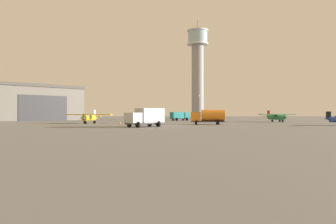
% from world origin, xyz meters
% --- Properties ---
extents(ground_plane, '(400.00, 400.00, 0.00)m').
position_xyz_m(ground_plane, '(0.00, 0.00, 0.00)').
color(ground_plane, slate).
extents(control_tower, '(8.52, 8.52, 40.13)m').
position_xyz_m(control_tower, '(12.18, 72.22, 21.40)').
color(control_tower, gray).
rests_on(control_tower, ground_plane).
extents(hangar, '(35.20, 34.69, 11.65)m').
position_xyz_m(hangar, '(-46.16, 50.25, 5.84)').
color(hangar, '#6B665B').
rests_on(hangar, ground_plane).
extents(airplane_yellow, '(10.49, 8.22, 3.08)m').
position_xyz_m(airplane_yellow, '(-18.07, 12.12, 1.44)').
color(airplane_yellow, gold).
rests_on(airplane_yellow, ground_plane).
extents(airplane_green, '(10.37, 8.15, 3.08)m').
position_xyz_m(airplane_green, '(28.24, 24.87, 1.44)').
color(airplane_green, '#287A42').
rests_on(airplane_green, ground_plane).
extents(truck_box_silver, '(6.64, 6.44, 3.14)m').
position_xyz_m(truck_box_silver, '(-4.37, -6.82, 1.72)').
color(truck_box_silver, '#38383D').
rests_on(truck_box_silver, ground_plane).
extents(truck_fuel_tanker_orange, '(6.79, 3.31, 3.04)m').
position_xyz_m(truck_fuel_tanker_orange, '(7.67, 5.11, 1.68)').
color(truck_fuel_tanker_orange, '#38383D').
rests_on(truck_fuel_tanker_orange, ground_plane).
extents(truck_box_teal, '(6.24, 5.04, 2.69)m').
position_xyz_m(truck_box_teal, '(3.42, 41.58, 1.56)').
color(truck_box_teal, '#38383D').
rests_on(truck_box_teal, ground_plane).
extents(light_post_east, '(0.44, 0.44, 8.49)m').
position_xyz_m(light_post_east, '(10.40, 49.51, 5.07)').
color(light_post_east, '#38383D').
rests_on(light_post_east, ground_plane).
extents(traffic_cone_near_left, '(0.36, 0.36, 0.64)m').
position_xyz_m(traffic_cone_near_left, '(-10.41, 6.12, 0.31)').
color(traffic_cone_near_left, black).
rests_on(traffic_cone_near_left, ground_plane).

